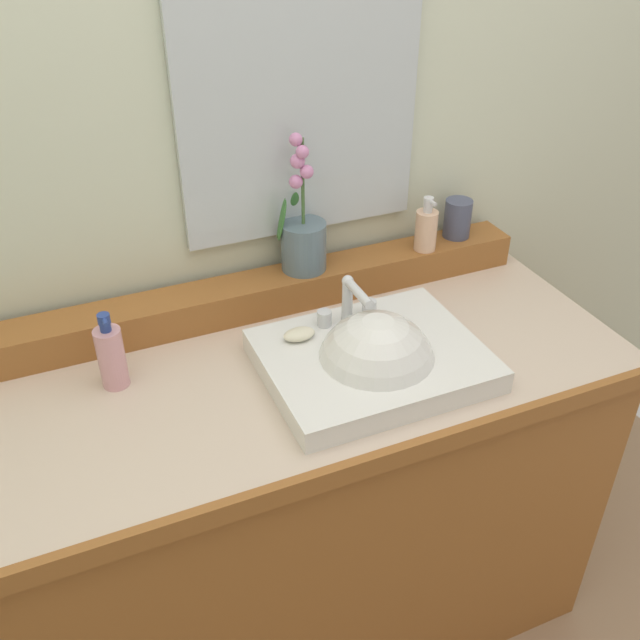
% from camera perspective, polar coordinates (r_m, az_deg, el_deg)
% --- Properties ---
extents(floor, '(3.04, 3.80, 0.10)m').
position_cam_1_polar(floor, '(2.23, -1.92, -23.34)').
color(floor, '#A18061').
rests_on(floor, ground).
extents(wall_back, '(3.04, 0.20, 2.59)m').
position_cam_1_polar(wall_back, '(1.70, -8.24, 15.43)').
color(wall_back, beige).
rests_on(wall_back, ground).
extents(vanity_cabinet, '(1.49, 0.63, 0.89)m').
position_cam_1_polar(vanity_cabinet, '(1.83, -2.21, -14.90)').
color(vanity_cabinet, '#965A28').
rests_on(vanity_cabinet, ground).
extents(back_ledge, '(1.40, 0.11, 0.08)m').
position_cam_1_polar(back_ledge, '(1.70, -5.60, 1.90)').
color(back_ledge, '#965A28').
rests_on(back_ledge, vanity_cabinet).
extents(sink_basin, '(0.46, 0.36, 0.28)m').
position_cam_1_polar(sink_basin, '(1.51, 4.38, -3.70)').
color(sink_basin, white).
rests_on(sink_basin, vanity_cabinet).
extents(soap_bar, '(0.07, 0.04, 0.02)m').
position_cam_1_polar(soap_bar, '(1.52, -1.68, -1.15)').
color(soap_bar, beige).
rests_on(soap_bar, sink_basin).
extents(potted_plant, '(0.12, 0.12, 0.34)m').
position_cam_1_polar(potted_plant, '(1.68, -1.40, 6.72)').
color(potted_plant, slate).
rests_on(potted_plant, back_ledge).
extents(soap_dispenser, '(0.06, 0.06, 0.14)m').
position_cam_1_polar(soap_dispenser, '(1.81, 8.52, 7.26)').
color(soap_dispenser, beige).
rests_on(soap_dispenser, back_ledge).
extents(tumbler_cup, '(0.07, 0.07, 0.10)m').
position_cam_1_polar(tumbler_cup, '(1.89, 10.98, 8.01)').
color(tumbler_cup, '#474C65').
rests_on(tumbler_cup, back_ledge).
extents(lotion_bottle, '(0.06, 0.06, 0.17)m').
position_cam_1_polar(lotion_bottle, '(1.50, -16.41, -2.79)').
color(lotion_bottle, '#D698A1').
rests_on(lotion_bottle, vanity_cabinet).
extents(mirror, '(0.57, 0.02, 0.61)m').
position_cam_1_polar(mirror, '(1.63, -1.55, 17.14)').
color(mirror, silver).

